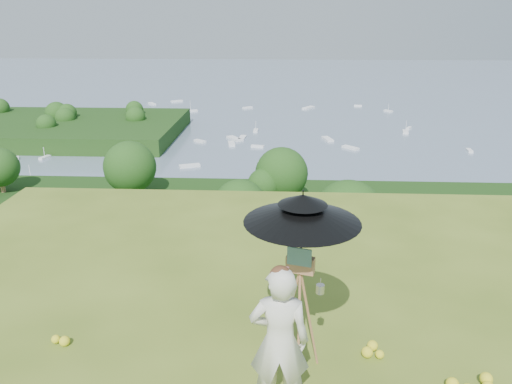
# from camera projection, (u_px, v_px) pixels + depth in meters

# --- Properties ---
(forest_slope) EXTENTS (140.00, 56.00, 22.00)m
(forest_slope) POSITION_uv_depth(u_px,v_px,m) (289.00, 382.00, 47.17)
(forest_slope) COLOR #14360E
(forest_slope) RESTS_ON bay_water
(shoreline_tier) EXTENTS (170.00, 28.00, 8.00)m
(shoreline_tier) POSITION_uv_depth(u_px,v_px,m) (285.00, 256.00, 87.16)
(shoreline_tier) COLOR #716D5A
(shoreline_tier) RESTS_ON bay_water
(bay_water) EXTENTS (700.00, 700.00, 0.00)m
(bay_water) POSITION_uv_depth(u_px,v_px,m) (284.00, 98.00, 241.76)
(bay_water) COLOR slate
(bay_water) RESTS_ON ground
(peninsula) EXTENTS (90.00, 60.00, 12.00)m
(peninsula) POSITION_uv_depth(u_px,v_px,m) (56.00, 121.00, 163.64)
(peninsula) COLOR #14360E
(peninsula) RESTS_ON bay_water
(slope_trees) EXTENTS (110.00, 50.00, 6.00)m
(slope_trees) POSITION_uv_depth(u_px,v_px,m) (292.00, 248.00, 42.48)
(slope_trees) COLOR #224C16
(slope_trees) RESTS_ON forest_slope
(harbor_town) EXTENTS (110.00, 22.00, 5.00)m
(harbor_town) POSITION_uv_depth(u_px,v_px,m) (286.00, 222.00, 84.98)
(harbor_town) COLOR silver
(harbor_town) RESTS_ON shoreline_tier
(moored_boats) EXTENTS (140.00, 140.00, 0.70)m
(moored_boats) POSITION_uv_depth(u_px,v_px,m) (247.00, 133.00, 167.89)
(moored_boats) COLOR white
(moored_boats) RESTS_ON bay_water
(painter) EXTENTS (0.59, 0.39, 1.59)m
(painter) POSITION_uv_depth(u_px,v_px,m) (279.00, 342.00, 4.74)
(painter) COLOR white
(painter) RESTS_ON ground
(field_easel) EXTENTS (0.72, 0.72, 1.53)m
(field_easel) POSITION_uv_depth(u_px,v_px,m) (299.00, 311.00, 5.29)
(field_easel) COLOR #A46E44
(field_easel) RESTS_ON ground
(sun_umbrella) EXTENTS (1.41, 1.41, 0.85)m
(sun_umbrella) POSITION_uv_depth(u_px,v_px,m) (302.00, 230.00, 5.01)
(sun_umbrella) COLOR black
(sun_umbrella) RESTS_ON field_easel
(painter_cap) EXTENTS (0.23, 0.26, 0.10)m
(painter_cap) POSITION_uv_depth(u_px,v_px,m) (281.00, 272.00, 4.49)
(painter_cap) COLOR #BD676F
(painter_cap) RESTS_ON painter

